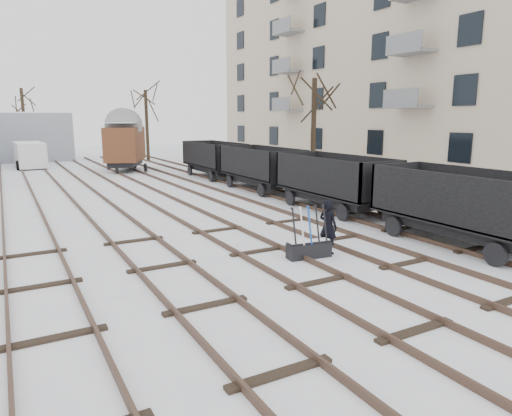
{
  "coord_description": "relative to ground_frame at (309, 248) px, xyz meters",
  "views": [
    {
      "loc": [
        -6.51,
        -8.51,
        3.98
      ],
      "look_at": [
        0.31,
        3.73,
        1.2
      ],
      "focal_mm": 32.0,
      "sensor_mm": 36.0,
      "label": 1
    }
  ],
  "objects": [
    {
      "name": "tree_far_right",
      "position": [
        4.64,
        32.49,
        2.97
      ],
      "size": [
        0.3,
        0.3,
        6.51
      ],
      "primitive_type": "cylinder",
      "color": "black",
      "rests_on": "ground"
    },
    {
      "name": "panel_van",
      "position": [
        -5.53,
        30.77,
        0.78
      ],
      "size": [
        2.28,
        4.77,
        2.05
      ],
      "rotation": [
        0.0,
        0.0,
        0.06
      ],
      "color": "silver",
      "rests_on": "ground"
    },
    {
      "name": "worker",
      "position": [
        0.75,
        0.1,
        0.53
      ],
      "size": [
        0.56,
        0.69,
        1.63
      ],
      "primitive_type": "imported",
      "rotation": [
        0.0,
        0.0,
        1.89
      ],
      "color": "black",
      "rests_on": "ground"
    },
    {
      "name": "freight_wagon_a",
      "position": [
        5.01,
        -1.27,
        0.62
      ],
      "size": [
        2.32,
        5.81,
        2.37
      ],
      "color": "black",
      "rests_on": "ground"
    },
    {
      "name": "box_van_wagon",
      "position": [
        0.72,
        24.77,
        1.84
      ],
      "size": [
        4.23,
        5.38,
        3.64
      ],
      "rotation": [
        0.0,
        0.0,
        -0.42
      ],
      "color": "black",
      "rests_on": "ground"
    },
    {
      "name": "freight_wagon_d",
      "position": [
        5.01,
        17.93,
        0.62
      ],
      "size": [
        2.32,
        5.81,
        2.37
      ],
      "color": "black",
      "rests_on": "ground"
    },
    {
      "name": "ground",
      "position": [
        -0.99,
        -1.82,
        -0.28
      ],
      "size": [
        120.0,
        120.0,
        0.0
      ],
      "primitive_type": "plane",
      "color": "white",
      "rests_on": "ground"
    },
    {
      "name": "freight_wagon_c",
      "position": [
        5.01,
        11.53,
        0.62
      ],
      "size": [
        2.32,
        5.81,
        2.37
      ],
      "color": "black",
      "rests_on": "ground"
    },
    {
      "name": "apartment_block",
      "position": [
        18.96,
        12.18,
        7.76
      ],
      "size": [
        10.12,
        45.0,
        16.1
      ],
      "color": "#C5B398",
      "rests_on": "ground"
    },
    {
      "name": "tree_far_left",
      "position": [
        -5.28,
        40.18,
        3.12
      ],
      "size": [
        0.3,
        0.3,
        6.8
      ],
      "primitive_type": "cylinder",
      "color": "black",
      "rests_on": "ground"
    },
    {
      "name": "freight_wagon_b",
      "position": [
        5.01,
        5.13,
        0.62
      ],
      "size": [
        2.32,
        5.81,
        2.37
      ],
      "color": "black",
      "rests_on": "ground"
    },
    {
      "name": "tree_near",
      "position": [
        8.75,
        11.87,
        2.84
      ],
      "size": [
        0.3,
        0.3,
        6.24
      ],
      "primitive_type": "cylinder",
      "color": "black",
      "rests_on": "ground"
    },
    {
      "name": "shed_right",
      "position": [
        -4.99,
        38.18,
        1.96
      ],
      "size": [
        7.0,
        6.0,
        4.5
      ],
      "color": "gray",
      "rests_on": "ground"
    },
    {
      "name": "ground_frame",
      "position": [
        0.0,
        0.0,
        0.0
      ],
      "size": [
        1.34,
        0.57,
        1.49
      ],
      "rotation": [
        0.0,
        0.0,
        -0.12
      ],
      "color": "black",
      "rests_on": "ground"
    },
    {
      "name": "tracks",
      "position": [
        -0.99,
        11.86,
        -0.21
      ],
      "size": [
        13.9,
        52.0,
        0.16
      ],
      "color": "black",
      "rests_on": "ground"
    }
  ]
}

